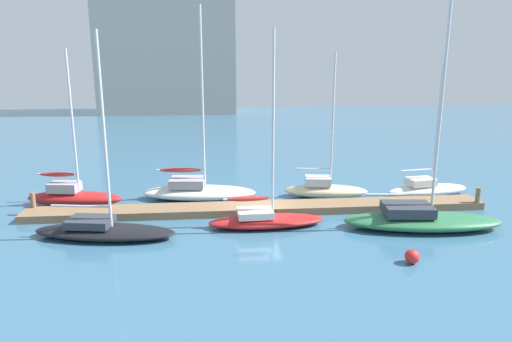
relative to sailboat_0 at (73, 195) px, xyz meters
name	(u,v)px	position (x,y,z in m)	size (l,w,h in m)	color
ground_plane	(259,212)	(11.24, -2.38, -0.63)	(120.00, 120.00, 0.00)	#386684
dock_pier	(259,208)	(11.24, -2.38, -0.40)	(26.81, 1.80, 0.44)	#846647
dock_piling_near_end	(33,204)	(-1.77, -1.63, 0.05)	(0.28, 0.28, 1.35)	#846647
dock_piling_far_end	(478,199)	(24.24, -3.13, 0.05)	(0.28, 0.28, 1.35)	#846647
sailboat_0	(73,195)	(0.00, 0.00, 0.00)	(6.10, 2.48, 9.34)	#B21E1E
sailboat_1	(103,229)	(3.02, -5.58, -0.16)	(7.45, 3.28, 10.10)	black
sailboat_2	(198,190)	(7.57, 0.59, -0.02)	(7.46, 3.09, 11.86)	white
sailboat_3	(265,218)	(11.30, -4.75, -0.13)	(6.31, 2.23, 10.26)	#B21E1E
sailboat_4	(325,189)	(15.80, 0.21, -0.06)	(5.57, 2.54, 9.14)	beige
sailboat_5	(421,218)	(19.50, -5.83, -0.04)	(8.57, 3.52, 13.96)	#2D7047
sailboat_6	(427,188)	(22.58, -0.05, -0.12)	(5.86, 2.52, 8.43)	white
mooring_buoy_red	(412,257)	(17.25, -9.95, -0.30)	(0.64, 0.64, 0.64)	red
harbor_building_distant	(168,55)	(1.57, 50.64, 8.68)	(21.65, 10.52, 18.61)	#ADA89E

